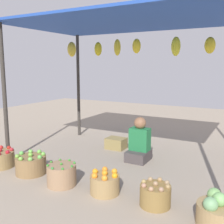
{
  "coord_description": "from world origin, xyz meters",
  "views": [
    {
      "loc": [
        2.02,
        -4.19,
        1.66
      ],
      "look_at": [
        0.0,
        -0.53,
        0.95
      ],
      "focal_mm": 43.52,
      "sensor_mm": 36.0,
      "label": 1
    }
  ],
  "objects": [
    {
      "name": "basket_potatoes",
      "position": [
        1.01,
        -1.29,
        0.14
      ],
      "size": [
        0.37,
        0.37,
        0.31
      ],
      "color": "olive",
      "rests_on": "ground"
    },
    {
      "name": "wooden_crate_near_vendor",
      "position": [
        -0.48,
        0.51,
        0.11
      ],
      "size": [
        0.38,
        0.3,
        0.22
      ],
      "primitive_type": "cube",
      "color": "olive",
      "rests_on": "ground"
    },
    {
      "name": "market_stall_structure",
      "position": [
        0.0,
        0.01,
        2.23
      ],
      "size": [
        3.89,
        2.43,
        2.4
      ],
      "color": "#38332D",
      "rests_on": "ground"
    },
    {
      "name": "basket_oranges",
      "position": [
        0.31,
        -1.3,
        0.14
      ],
      "size": [
        0.39,
        0.39,
        0.32
      ],
      "color": "#997B4D",
      "rests_on": "ground"
    },
    {
      "name": "basket_red_apples",
      "position": [
        -1.69,
        -1.31,
        0.14
      ],
      "size": [
        0.45,
        0.45,
        0.32
      ],
      "color": "olive",
      "rests_on": "ground"
    },
    {
      "name": "basket_green_chilies",
      "position": [
        -0.34,
        -1.38,
        0.15
      ],
      "size": [
        0.41,
        0.41,
        0.33
      ],
      "color": "#977656",
      "rests_on": "ground"
    },
    {
      "name": "basket_green_apples",
      "position": [
        -1.03,
        -1.28,
        0.15
      ],
      "size": [
        0.47,
        0.47,
        0.34
      ],
      "color": "olive",
      "rests_on": "ground"
    },
    {
      "name": "basket_cabbages",
      "position": [
        1.73,
        -1.37,
        0.15
      ],
      "size": [
        0.45,
        0.45,
        0.37
      ],
      "color": "#9C7E52",
      "rests_on": "ground"
    },
    {
      "name": "ground_plane",
      "position": [
        0.0,
        0.0,
        0.0
      ],
      "size": [
        14.0,
        14.0,
        0.0
      ],
      "primitive_type": "plane",
      "color": "gray"
    },
    {
      "name": "vendor_person",
      "position": [
        0.2,
        0.1,
        0.3
      ],
      "size": [
        0.36,
        0.44,
        0.78
      ],
      "color": "#443D3D",
      "rests_on": "ground"
    }
  ]
}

